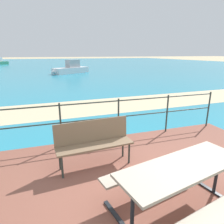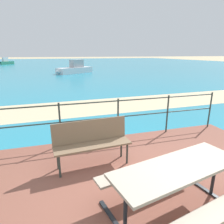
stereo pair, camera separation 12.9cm
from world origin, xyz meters
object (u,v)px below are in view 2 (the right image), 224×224
Objects in this scene: picnic_table at (177,178)px; boat_mid at (75,69)px; boat_near at (7,62)px; park_bench at (92,139)px.

boat_mid reaches higher than picnic_table.
picnic_table is 45.40m from boat_near.
boat_mid is (1.94, 19.94, -0.12)m from park_bench.
picnic_table is 0.73× the size of boat_near.
boat_near is 0.63× the size of boat_mid.
boat_near is (-10.12, 44.26, -0.19)m from picnic_table.
picnic_table is 21.60m from boat_mid.
boat_mid reaches higher than park_bench.
picnic_table is 1.38× the size of park_bench.
park_bench is at bearing 105.95° from picnic_table.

